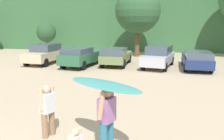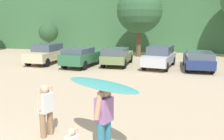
% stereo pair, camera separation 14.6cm
% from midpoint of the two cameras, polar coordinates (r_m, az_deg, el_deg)
% --- Properties ---
extents(hillside_ridge, '(108.00, 12.00, 7.75)m').
position_cam_midpoint_polar(hillside_ridge, '(34.24, 5.35, 11.99)').
color(hillside_ridge, '#38663D').
rests_on(hillside_ridge, ground_plane).
extents(tree_far_right, '(2.18, 2.18, 3.35)m').
position_cam_midpoint_polar(tree_far_right, '(28.60, -15.40, 8.54)').
color(tree_far_right, brown).
rests_on(tree_far_right, ground_plane).
extents(tree_right, '(4.43, 4.43, 6.71)m').
position_cam_midpoint_polar(tree_right, '(24.22, 5.92, 13.78)').
color(tree_right, brown).
rests_on(tree_right, ground_plane).
extents(parked_car_champagne, '(2.17, 4.31, 1.62)m').
position_cam_midpoint_polar(parked_car_champagne, '(20.63, -15.72, 3.80)').
color(parked_car_champagne, beige).
rests_on(parked_car_champagne, ground_plane).
extents(parked_car_forest_green, '(2.50, 4.65, 1.49)m').
position_cam_midpoint_polar(parked_car_forest_green, '(18.73, -7.52, 3.28)').
color(parked_car_forest_green, '#2D6642').
rests_on(parked_car_forest_green, ground_plane).
extents(parked_car_olive_green, '(1.99, 4.29, 1.44)m').
position_cam_midpoint_polar(parked_car_olive_green, '(18.96, 0.69, 3.40)').
color(parked_car_olive_green, '#6B7F4C').
rests_on(parked_car_olive_green, ground_plane).
extents(parked_car_silver, '(2.60, 4.64, 1.62)m').
position_cam_midpoint_polar(parked_car_silver, '(18.53, 10.75, 3.23)').
color(parked_car_silver, silver).
rests_on(parked_car_silver, ground_plane).
extents(parked_car_navy, '(2.02, 4.85, 1.37)m').
position_cam_midpoint_polar(parked_car_navy, '(18.52, 19.20, 2.44)').
color(parked_car_navy, navy).
rests_on(parked_car_navy, ground_plane).
extents(person_adult, '(0.46, 0.74, 1.74)m').
position_cam_midpoint_polar(person_adult, '(6.29, -1.93, -10.81)').
color(person_adult, teal).
rests_on(person_adult, ground_plane).
extents(person_companion, '(0.41, 0.60, 1.58)m').
position_cam_midpoint_polar(person_companion, '(7.38, -15.57, -8.60)').
color(person_companion, '#8C6B4C').
rests_on(person_companion, ground_plane).
extents(surfboard_teal, '(2.37, 1.80, 0.11)m').
position_cam_midpoint_polar(surfboard_teal, '(6.12, -2.65, -3.50)').
color(surfboard_teal, teal).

